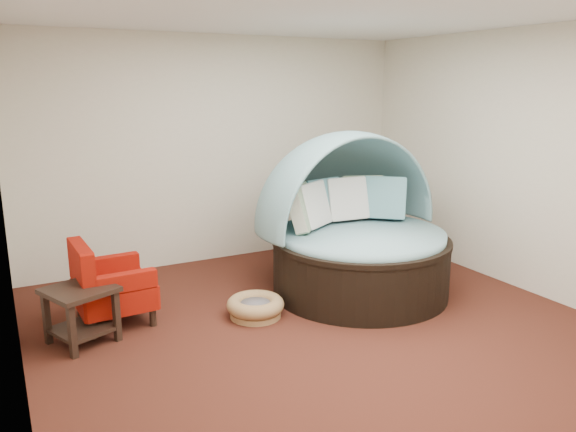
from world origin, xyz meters
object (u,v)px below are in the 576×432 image
red_armchair (108,286)px  side_table (81,307)px  canopy_daybed (355,218)px  pet_basket (255,307)px

red_armchair → side_table: 0.43m
red_armchair → side_table: red_armchair is taller
canopy_daybed → pet_basket: (-1.26, -0.18, -0.70)m
canopy_daybed → red_armchair: canopy_daybed is taller
canopy_daybed → side_table: canopy_daybed is taller
canopy_daybed → pet_basket: size_ratio=2.95×
canopy_daybed → side_table: (-2.83, 0.02, -0.48)m
pet_basket → red_armchair: size_ratio=0.89×
pet_basket → canopy_daybed: bearing=8.2°
pet_basket → side_table: size_ratio=1.05×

